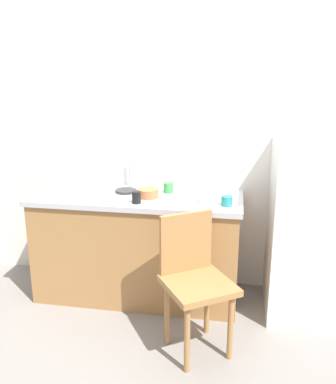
% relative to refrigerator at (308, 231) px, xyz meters
% --- Properties ---
extents(ground_plane, '(8.00, 8.00, 0.00)m').
position_rel_refrigerator_xyz_m(ground_plane, '(-1.10, -0.64, -0.64)').
color(ground_plane, gray).
extents(back_wall, '(4.80, 0.10, 2.62)m').
position_rel_refrigerator_xyz_m(back_wall, '(-1.10, 0.36, 0.67)').
color(back_wall, white).
rests_on(back_wall, ground_plane).
extents(cabinet_base, '(1.57, 0.60, 0.80)m').
position_rel_refrigerator_xyz_m(cabinet_base, '(-1.28, 0.01, -0.24)').
color(cabinet_base, '#A87542').
rests_on(cabinet_base, ground_plane).
extents(countertop, '(1.61, 0.64, 0.04)m').
position_rel_refrigerator_xyz_m(countertop, '(-1.28, 0.01, 0.18)').
color(countertop, '#B7B7BC').
rests_on(countertop, cabinet_base).
extents(faucet, '(0.02, 0.02, 0.23)m').
position_rel_refrigerator_xyz_m(faucet, '(-1.40, 0.26, 0.32)').
color(faucet, '#B7B7BC').
rests_on(faucet, countertop).
extents(refrigerator, '(0.54, 0.63, 1.28)m').
position_rel_refrigerator_xyz_m(refrigerator, '(0.00, 0.00, 0.00)').
color(refrigerator, white).
rests_on(refrigerator, ground_plane).
extents(chair, '(0.55, 0.55, 0.89)m').
position_rel_refrigerator_xyz_m(chair, '(-0.76, -0.59, -0.14)').
color(chair, '#A87542').
rests_on(chair, ground_plane).
extents(dish_tray, '(0.28, 0.20, 0.05)m').
position_rel_refrigerator_xyz_m(dish_tray, '(-1.62, -0.10, 0.23)').
color(dish_tray, white).
rests_on(dish_tray, countertop).
extents(terracotta_bowl, '(0.16, 0.16, 0.07)m').
position_rel_refrigerator_xyz_m(terracotta_bowl, '(-1.18, -0.03, 0.24)').
color(terracotta_bowl, '#C67042').
rests_on(terracotta_bowl, countertop).
extents(hotplate, '(0.17, 0.17, 0.02)m').
position_rel_refrigerator_xyz_m(hotplate, '(-1.39, 0.08, 0.21)').
color(hotplate, '#2D2D2D').
rests_on(hotplate, countertop).
extents(cup_teal, '(0.08, 0.08, 0.07)m').
position_rel_refrigerator_xyz_m(cup_teal, '(-0.59, -0.14, 0.24)').
color(cup_teal, teal).
rests_on(cup_teal, countertop).
extents(cup_green, '(0.08, 0.08, 0.08)m').
position_rel_refrigerator_xyz_m(cup_green, '(-1.06, 0.13, 0.24)').
color(cup_green, green).
rests_on(cup_green, countertop).
extents(cup_white, '(0.07, 0.07, 0.10)m').
position_rel_refrigerator_xyz_m(cup_white, '(-0.75, -0.10, 0.25)').
color(cup_white, white).
rests_on(cup_white, countertop).
extents(cup_black, '(0.07, 0.07, 0.09)m').
position_rel_refrigerator_xyz_m(cup_black, '(-1.23, -0.19, 0.25)').
color(cup_black, black).
rests_on(cup_black, countertop).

